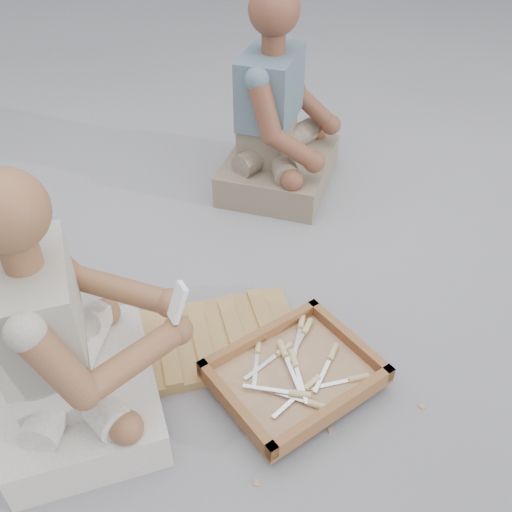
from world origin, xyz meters
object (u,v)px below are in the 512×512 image
craftsman (65,346)px  companion (278,125)px  tool_tray (295,374)px  carved_panel (219,338)px

craftsman → companion: (1.24, 0.90, 0.01)m
tool_tray → craftsman: bearing=159.3°
tool_tray → craftsman: (-0.65, 0.25, 0.25)m
carved_panel → craftsman: 0.59m
carved_panel → tool_tray: (0.14, -0.30, 0.04)m
carved_panel → craftsman: size_ratio=0.64×
tool_tray → companion: bearing=62.6°
tool_tray → craftsman: craftsman is taller
craftsman → companion: size_ratio=0.94×
carved_panel → tool_tray: tool_tray is taller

